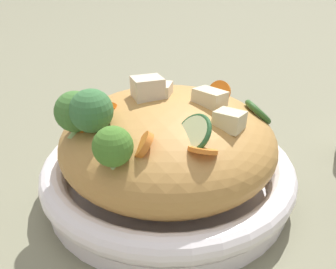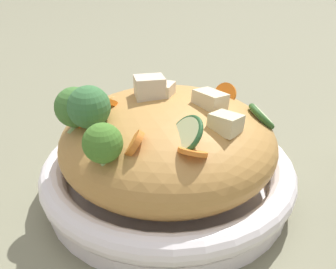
{
  "view_description": "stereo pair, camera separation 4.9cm",
  "coord_description": "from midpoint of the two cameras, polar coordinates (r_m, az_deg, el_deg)",
  "views": [
    {
      "loc": [
        0.35,
        0.26,
        0.32
      ],
      "look_at": [
        0.0,
        0.0,
        0.08
      ],
      "focal_mm": 44.37,
      "sensor_mm": 36.0,
      "label": 1
    },
    {
      "loc": [
        0.32,
        0.3,
        0.32
      ],
      "look_at": [
        0.0,
        0.0,
        0.08
      ],
      "focal_mm": 44.37,
      "sensor_mm": 36.0,
      "label": 2
    }
  ],
  "objects": [
    {
      "name": "chicken_chunks",
      "position": [
        0.47,
        4.26,
        4.8
      ],
      "size": [
        0.07,
        0.15,
        0.04
      ],
      "color": "beige",
      "rests_on": "serving_bowl"
    },
    {
      "name": "ground_plane",
      "position": [
        0.54,
        2.65,
        -8.09
      ],
      "size": [
        3.0,
        3.0,
        0.0
      ],
      "primitive_type": "plane",
      "color": "#75735A"
    },
    {
      "name": "zucchini_slices",
      "position": [
        0.46,
        11.26,
        1.26
      ],
      "size": [
        0.17,
        0.07,
        0.05
      ],
      "color": "beige",
      "rests_on": "serving_bowl"
    },
    {
      "name": "carrot_coins",
      "position": [
        0.45,
        0.0,
        1.66
      ],
      "size": [
        0.19,
        0.17,
        0.03
      ],
      "color": "orange",
      "rests_on": "serving_bowl"
    },
    {
      "name": "serving_bowl",
      "position": [
        0.52,
        2.71,
        -5.74
      ],
      "size": [
        0.31,
        0.31,
        0.05
      ],
      "color": "white",
      "rests_on": "ground_plane"
    },
    {
      "name": "broccoli_florets",
      "position": [
        0.44,
        -8.01,
        2.46
      ],
      "size": [
        0.08,
        0.13,
        0.06
      ],
      "color": "#A2C274",
      "rests_on": "serving_bowl"
    },
    {
      "name": "noodle_heap",
      "position": [
        0.5,
        2.82,
        -1.16
      ],
      "size": [
        0.26,
        0.26,
        0.11
      ],
      "color": "#B48241",
      "rests_on": "serving_bowl"
    }
  ]
}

